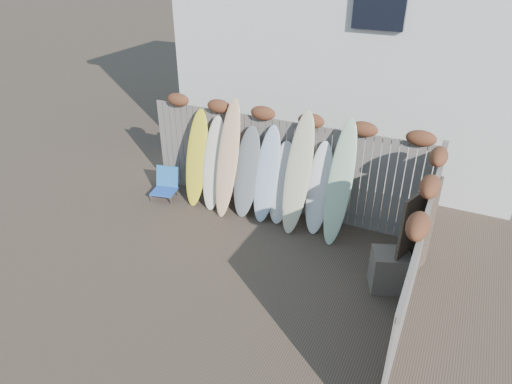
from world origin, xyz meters
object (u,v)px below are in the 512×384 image
at_px(wooden_crate, 389,270).
at_px(lattice_panel, 416,236).
at_px(surfboard_0, 197,158).
at_px(beach_chair, 166,184).

distance_m(wooden_crate, lattice_panel, 0.71).
bearing_deg(lattice_panel, wooden_crate, -105.82).
bearing_deg(wooden_crate, surfboard_0, 165.34).
bearing_deg(beach_chair, wooden_crate, -10.54).
distance_m(lattice_panel, surfboard_0, 4.72).
height_order(beach_chair, wooden_crate, wooden_crate).
xyz_separation_m(lattice_panel, surfboard_0, (-4.65, 0.76, 0.14)).
distance_m(beach_chair, surfboard_0, 1.04).
bearing_deg(lattice_panel, beach_chair, -166.10).
height_order(beach_chair, surfboard_0, surfboard_0).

